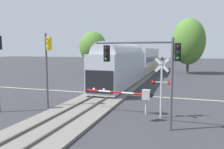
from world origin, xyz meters
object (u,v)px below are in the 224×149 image
Objects in this scene: elm_centre_background at (188,41)px; traffic_signal_near_right at (148,61)px; crossing_signal_mast at (161,81)px; crossing_gate_far at (94,73)px; commuter_train at (137,61)px; crossing_gate_near at (139,95)px; traffic_signal_median at (48,58)px; oak_behind_train at (93,47)px.

traffic_signal_near_right is at bearing -94.86° from elm_centre_background.
crossing_signal_mast is 16.76m from crossing_gate_far.
crossing_signal_mast is (5.99, -21.23, -0.22)m from commuter_train.
crossing_gate_near is 7.69m from traffic_signal_median.
commuter_train is 22.06m from crossing_signal_mast.
traffic_signal_median is (1.57, -13.16, 2.57)m from crossing_gate_far.
traffic_signal_median is (-2.82, -21.28, 1.18)m from commuter_train.
traffic_signal_near_right is 0.50× the size of elm_centre_background.
traffic_signal_near_right is (-0.58, -2.26, 1.45)m from crossing_signal_mast.
oak_behind_train is (-15.68, 25.62, 2.64)m from crossing_signal_mast.
crossing_signal_mast is at bearing -58.54° from oak_behind_train.
elm_centre_background reaches higher than traffic_signal_near_right.
crossing_gate_far is 13.50m from traffic_signal_median.
elm_centre_background is (11.04, 30.68, 2.29)m from traffic_signal_median.
crossing_gate_far is (-8.80, 12.59, 0.01)m from crossing_gate_near.
crossing_gate_near is 30.74m from elm_centre_background.
traffic_signal_median reaches higher than crossing_gate_far.
crossing_signal_mast is 30.93m from elm_centre_background.
commuter_train reaches higher than traffic_signal_near_right.
traffic_signal_near_right is (8.24, -2.21, 0.05)m from traffic_signal_median.
commuter_train is 4.55× the size of oak_behind_train.
traffic_signal_median is 1.12× the size of traffic_signal_near_right.
crossing_gate_near is (4.41, -20.72, -1.39)m from commuter_train.
elm_centre_background is (12.61, 17.52, 4.86)m from crossing_gate_far.
crossing_gate_far is at bearing 128.40° from crossing_signal_mast.
traffic_signal_median is at bearing -83.20° from crossing_gate_far.
elm_centre_background is (2.80, 32.89, 2.24)m from traffic_signal_near_right.
crossing_gate_far is 22.13m from elm_centre_background.
elm_centre_background is at bearing 48.84° from commuter_train.
crossing_signal_mast reaches higher than crossing_gate_near.
crossing_gate_far is 14.11m from oak_behind_train.
commuter_train is 9.34m from crossing_gate_far.
elm_centre_background is at bearing 70.21° from traffic_signal_median.
traffic_signal_median is at bearing -175.54° from crossing_gate_near.
crossing_signal_mast is at bearing -74.23° from commuter_train.
crossing_gate_far is at bearing -67.10° from oak_behind_train.
traffic_signal_near_right is at bearing -69.96° from crossing_gate_near.
elm_centre_background reaches higher than commuter_train.
oak_behind_train is at bearing 121.46° from crossing_signal_mast.
commuter_train is 7.35× the size of crossing_gate_near.
oak_behind_train is (-14.09, 25.11, 3.81)m from crossing_gate_near.
elm_centre_background is (17.90, 5.00, 1.06)m from oak_behind_train.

